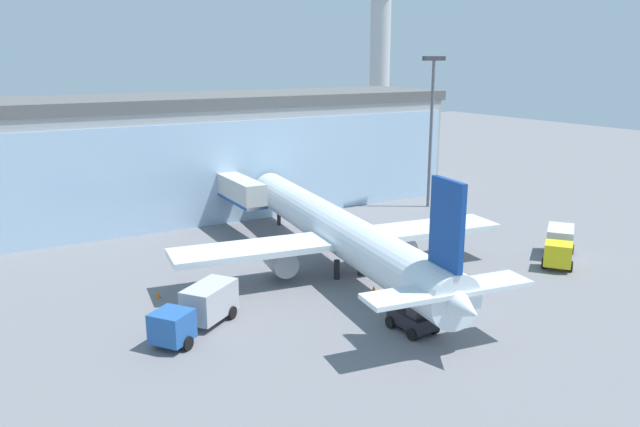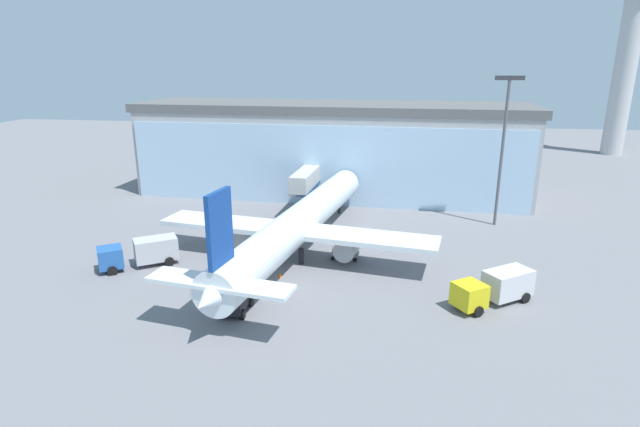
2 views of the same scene
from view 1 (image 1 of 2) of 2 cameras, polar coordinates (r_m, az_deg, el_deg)
ground at (r=47.63m, az=6.85°, el=-7.68°), size 240.00×240.00×0.00m
terminal_building at (r=74.65m, az=-9.59°, el=5.55°), size 57.78×16.86×13.43m
jet_bridge at (r=66.96m, az=-8.21°, el=2.47°), size 3.08×14.52×5.60m
control_tower at (r=138.74m, az=5.54°, el=15.67°), size 7.51×7.51×37.02m
apron_light_mast at (r=74.92m, az=10.16°, el=8.52°), size 3.20×0.40×17.68m
airplane at (r=52.43m, az=1.70°, el=-1.67°), size 28.77×39.32×10.64m
catering_truck at (r=42.40m, az=-11.07°, el=-8.53°), size 7.26×5.94×2.65m
fuel_truck at (r=59.31m, az=21.04°, el=-2.64°), size 7.21×6.05×2.65m
baggage_cart at (r=55.77m, az=6.00°, el=-3.82°), size 2.85×1.69×1.50m
pushback_tug at (r=41.98m, az=8.54°, el=-9.39°), size 2.17×3.21×2.30m
safety_cone_nose at (r=48.52m, az=4.94°, el=-6.86°), size 0.36×0.36×0.55m
safety_cone_wingtip at (r=48.71m, az=-14.59°, el=-7.20°), size 0.36×0.36×0.55m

